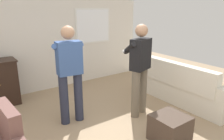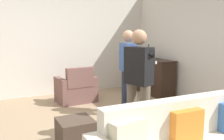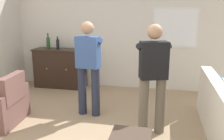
{
  "view_description": "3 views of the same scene",
  "coord_description": "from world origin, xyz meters",
  "px_view_note": "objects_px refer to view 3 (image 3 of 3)",
  "views": [
    {
      "loc": [
        -1.74,
        -2.4,
        1.99
      ],
      "look_at": [
        0.28,
        0.43,
        0.95
      ],
      "focal_mm": 35.0,
      "sensor_mm": 36.0,
      "label": 1
    },
    {
      "loc": [
        3.92,
        -1.57,
        1.64
      ],
      "look_at": [
        0.27,
        0.21,
        1.02
      ],
      "focal_mm": 40.0,
      "sensor_mm": 36.0,
      "label": 2
    },
    {
      "loc": [
        0.97,
        -3.25,
        1.89
      ],
      "look_at": [
        0.22,
        0.42,
        0.96
      ],
      "focal_mm": 40.0,
      "sensor_mm": 36.0,
      "label": 3
    }
  ],
  "objects_px": {
    "person_standing_right": "(153,74)",
    "sideboard_cabinet": "(60,68)",
    "person_standing_left": "(88,64)",
    "bottle_wine_green": "(48,43)",
    "armchair": "(2,107)",
    "bottle_liquor_amber": "(58,44)"
  },
  "relations": [
    {
      "from": "person_standing_right",
      "to": "sideboard_cabinet",
      "type": "bearing_deg",
      "value": 140.1
    },
    {
      "from": "person_standing_left",
      "to": "person_standing_right",
      "type": "relative_size",
      "value": 1.0
    },
    {
      "from": "bottle_wine_green",
      "to": "person_standing_right",
      "type": "bearing_deg",
      "value": -36.66
    },
    {
      "from": "armchair",
      "to": "bottle_liquor_amber",
      "type": "xyz_separation_m",
      "value": [
        0.14,
        2.08,
        0.77
      ]
    },
    {
      "from": "bottle_wine_green",
      "to": "person_standing_left",
      "type": "relative_size",
      "value": 0.22
    },
    {
      "from": "armchair",
      "to": "person_standing_right",
      "type": "xyz_separation_m",
      "value": [
        2.47,
        0.17,
        0.65
      ]
    },
    {
      "from": "bottle_wine_green",
      "to": "person_standing_left",
      "type": "height_order",
      "value": "person_standing_left"
    },
    {
      "from": "bottle_liquor_amber",
      "to": "person_standing_right",
      "type": "bearing_deg",
      "value": -39.27
    },
    {
      "from": "bottle_liquor_amber",
      "to": "sideboard_cabinet",
      "type": "bearing_deg",
      "value": 41.2
    },
    {
      "from": "bottle_liquor_amber",
      "to": "person_standing_left",
      "type": "height_order",
      "value": "person_standing_left"
    },
    {
      "from": "person_standing_left",
      "to": "person_standing_right",
      "type": "distance_m",
      "value": 1.23
    },
    {
      "from": "bottle_wine_green",
      "to": "person_standing_right",
      "type": "distance_m",
      "value": 3.22
    },
    {
      "from": "armchair",
      "to": "bottle_liquor_amber",
      "type": "relative_size",
      "value": 3.06
    },
    {
      "from": "armchair",
      "to": "bottle_wine_green",
      "type": "distance_m",
      "value": 2.25
    },
    {
      "from": "armchair",
      "to": "person_standing_right",
      "type": "relative_size",
      "value": 0.55
    },
    {
      "from": "armchair",
      "to": "bottle_liquor_amber",
      "type": "distance_m",
      "value": 2.23
    },
    {
      "from": "bottle_liquor_amber",
      "to": "person_standing_right",
      "type": "height_order",
      "value": "person_standing_right"
    },
    {
      "from": "sideboard_cabinet",
      "to": "person_standing_right",
      "type": "distance_m",
      "value": 3.04
    },
    {
      "from": "bottle_wine_green",
      "to": "bottle_liquor_amber",
      "type": "height_order",
      "value": "bottle_wine_green"
    },
    {
      "from": "sideboard_cabinet",
      "to": "bottle_liquor_amber",
      "type": "distance_m",
      "value": 0.59
    },
    {
      "from": "armchair",
      "to": "person_standing_left",
      "type": "xyz_separation_m",
      "value": [
        1.33,
        0.65,
        0.65
      ]
    },
    {
      "from": "armchair",
      "to": "person_standing_left",
      "type": "height_order",
      "value": "person_standing_left"
    }
  ]
}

